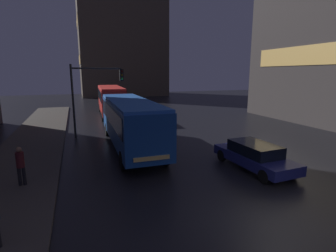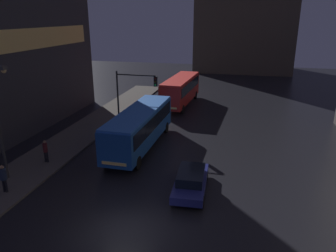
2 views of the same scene
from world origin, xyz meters
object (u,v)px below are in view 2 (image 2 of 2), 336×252
at_px(pedestrian_near, 3,176).
at_px(pedestrian_far, 45,150).
at_px(bus_far, 181,88).
at_px(bus_near, 140,125).
at_px(car_taxi, 191,180).
at_px(traffic_light_main, 132,90).

relative_size(pedestrian_near, pedestrian_far, 1.04).
bearing_deg(pedestrian_far, bus_far, 148.80).
xyz_separation_m(bus_near, car_taxi, (5.28, -6.01, -1.25)).
xyz_separation_m(pedestrian_far, traffic_light_main, (3.66, 8.77, 2.71)).
relative_size(car_taxi, pedestrian_far, 2.85).
relative_size(car_taxi, pedestrian_near, 2.74).
height_order(car_taxi, traffic_light_main, traffic_light_main).
bearing_deg(pedestrian_near, pedestrian_far, -10.54).
bearing_deg(bus_far, pedestrian_far, 74.38).
height_order(bus_far, pedestrian_far, bus_far).
bearing_deg(bus_near, bus_far, -91.41).
distance_m(bus_near, car_taxi, 8.10).
relative_size(bus_near, car_taxi, 2.23).
bearing_deg(traffic_light_main, pedestrian_far, -112.65).
bearing_deg(pedestrian_near, bus_far, -26.01).
relative_size(bus_near, pedestrian_far, 6.34).
distance_m(pedestrian_near, traffic_light_main, 13.92).
bearing_deg(pedestrian_far, bus_near, 116.75).
bearing_deg(car_taxi, traffic_light_main, -57.29).
bearing_deg(traffic_light_main, car_taxi, -54.10).
xyz_separation_m(pedestrian_near, pedestrian_far, (-0.03, 4.41, -0.09)).
bearing_deg(pedestrian_near, traffic_light_main, -26.37).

